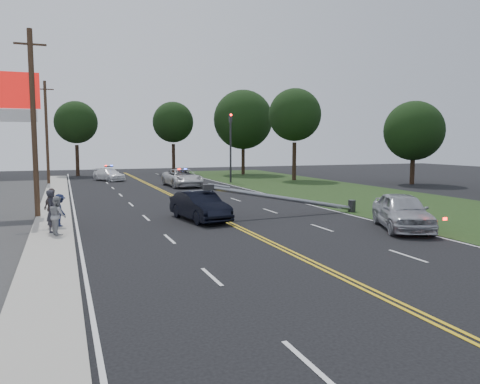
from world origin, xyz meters
name	(u,v)px	position (x,y,z in m)	size (l,w,h in m)	color
ground	(291,253)	(0.00, 0.00, 0.00)	(120.00, 120.00, 0.00)	black
sidewalk	(53,222)	(-8.40, 10.00, 0.06)	(1.80, 70.00, 0.12)	#A8A398
grass_verge	(403,203)	(13.50, 10.00, 0.01)	(12.00, 80.00, 0.01)	#1C3113
centerline_yellow	(211,214)	(0.00, 10.00, 0.01)	(0.36, 80.00, 0.00)	gold
pylon_sign	(10,108)	(-10.50, 14.00, 6.00)	(3.20, 0.35, 8.00)	gray
traffic_signal	(231,142)	(8.30, 30.00, 4.21)	(0.28, 0.41, 7.05)	#2D2D30
fallen_streetlight	(293,199)	(4.19, 8.00, 0.92)	(9.36, 0.44, 1.91)	#2D2D30
utility_pole_mid	(34,124)	(-9.20, 12.00, 5.08)	(1.60, 0.28, 10.00)	#382619
utility_pole_far	(47,132)	(-9.20, 34.00, 5.08)	(1.60, 0.28, 10.00)	#382619
tree_6	(76,122)	(-6.16, 45.91, 6.56)	(5.17, 5.17, 9.17)	black
tree_7	(173,122)	(5.91, 45.86, 6.77)	(5.34, 5.34, 9.46)	black
tree_8	(243,120)	(14.04, 41.30, 7.04)	(7.58, 7.58, 10.84)	black
tree_9	(295,115)	(15.90, 30.56, 7.09)	(5.70, 5.70, 9.96)	black
tree_13	(414,131)	(24.36, 21.70, 5.24)	(5.79, 5.79, 8.15)	black
crashed_sedan	(200,206)	(-1.16, 8.23, 0.77)	(1.62, 4.66, 1.53)	black
waiting_sedan	(402,211)	(7.08, 2.40, 0.86)	(2.03, 5.04, 1.72)	#ADAEB5
emergency_a	(182,178)	(2.58, 27.41, 0.82)	(2.74, 5.94, 1.65)	silver
emergency_b	(109,175)	(-3.23, 36.81, 0.66)	(1.85, 4.55, 1.32)	white
bystander_a	(52,211)	(-8.34, 6.76, 1.07)	(0.69, 0.45, 1.89)	#2A2931
bystander_b	(58,215)	(-8.12, 6.08, 0.96)	(0.81, 0.63, 1.67)	#9D9DA1
bystander_c	(60,210)	(-8.04, 8.25, 0.89)	(1.00, 0.57, 1.54)	#192040
bystander_d	(52,207)	(-8.39, 8.28, 1.03)	(1.07, 0.45, 1.83)	#574846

